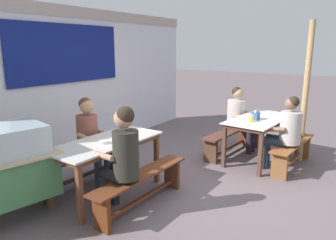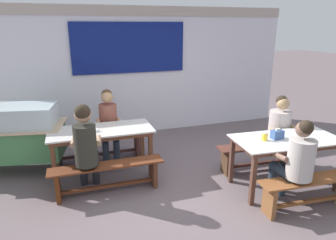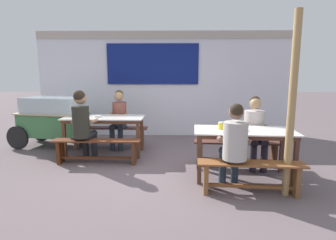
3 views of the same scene
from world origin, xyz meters
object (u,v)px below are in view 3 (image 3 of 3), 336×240
Objects in this scene: wooden_support_post at (292,107)px; person_right_near_table at (255,128)px; dining_table_far at (104,121)px; condiment_jar at (221,126)px; dining_table_near at (244,135)px; person_center_facing at (119,116)px; bench_far_front at (97,148)px; bench_near_back at (237,149)px; bench_far_back at (112,134)px; bench_near_front at (250,174)px; food_cart at (53,118)px; person_left_back_turned at (83,122)px; tissue_box at (234,125)px; soup_bowl at (98,116)px; person_near_front at (234,143)px.

person_right_near_table is at bearing 95.83° from wooden_support_post.
dining_table_far is 2.43m from condiment_jar.
dining_table_near is 2.88m from person_center_facing.
person_right_near_table is at bearing -2.94° from bench_far_front.
bench_far_back is at bearing 153.54° from bench_near_back.
person_right_near_table is at bearing 34.88° from condiment_jar.
bench_near_front is 4.43m from food_cart.
person_right_near_table is 0.83m from condiment_jar.
dining_table_near is at bearing -94.16° from bench_near_back.
condiment_jar reaches higher than bench_far_front.
person_left_back_turned reaches higher than dining_table_near.
tissue_box is at bearing -14.75° from person_left_back_turned.
food_cart reaches higher than bench_far_front.
bench_far_front is 10.03× the size of tissue_box.
person_center_facing reaches higher than bench_near_back.
bench_far_front is 13.00× the size of soup_bowl.
condiment_jar is at bearing -40.41° from bench_far_back.
wooden_support_post reaches higher than tissue_box.
person_near_front is at bearing -27.46° from bench_far_front.
bench_far_front is 1.20m from person_center_facing.
soup_bowl is at bearing 167.25° from bench_near_back.
dining_table_far is at bearing 142.91° from bench_near_front.
person_right_near_table is at bearing -3.96° from person_left_back_turned.
person_near_front is (2.20, -1.74, 0.01)m from dining_table_far.
person_left_back_turned is 3.46m from wooden_support_post.
person_right_near_table reaches higher than bench_far_front.
food_cart is 4.02m from tissue_box.
dining_table_far is 2.88m from person_right_near_table.
dining_table_far is at bearing 147.35° from wooden_support_post.
person_near_front reaches higher than bench_far_back.
bench_far_back is at bearing 139.76° from wooden_support_post.
bench_far_front is at bearing -42.14° from food_cart.
tissue_box is (0.11, 0.54, 0.14)m from person_near_front.
dining_table_near is at bearing 62.25° from person_near_front.
person_right_near_table is (2.79, -0.14, 0.41)m from bench_far_front.
person_right_near_table reaches higher than dining_table_far.
dining_table_far is 0.84× the size of food_cart.
bench_near_front is 1.03m from wooden_support_post.
food_cart is 16.23× the size of condiment_jar.
tissue_box is at bearing -26.15° from food_cart.
food_cart is at bearing 152.50° from condiment_jar.
tissue_box is at bearing -25.16° from soup_bowl.
person_near_front is 10.57× the size of condiment_jar.
person_near_front is 0.56m from condiment_jar.
dining_table_near is 4.16m from food_cart.
dining_table_near is 0.71m from bench_near_back.
bench_far_back is at bearing 89.29° from bench_far_front.
dining_table_far is 12.96× the size of soup_bowl.
bench_near_back is at bearing 85.84° from dining_table_near.
soup_bowl is at bearing -149.84° from dining_table_far.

